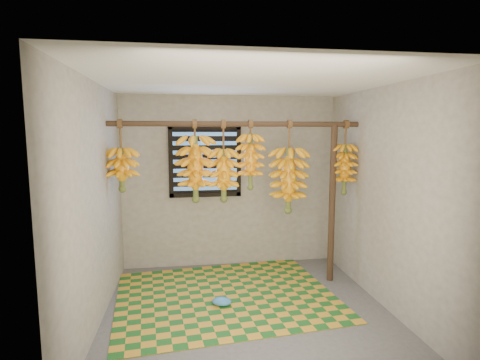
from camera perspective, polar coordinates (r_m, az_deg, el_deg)
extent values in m
cube|color=#4C4C4C|center=(4.23, 1.18, -19.51)|extent=(3.00, 3.00, 0.01)
cube|color=silver|center=(3.81, 1.28, 14.86)|extent=(3.00, 3.00, 0.01)
cube|color=slate|center=(5.31, -1.53, -0.30)|extent=(3.00, 0.01, 2.40)
cube|color=slate|center=(3.88, -21.27, -3.64)|extent=(0.01, 3.00, 2.40)
cube|color=slate|center=(4.35, 21.16, -2.50)|extent=(0.01, 3.00, 2.40)
cube|color=black|center=(5.22, -5.33, 2.85)|extent=(1.00, 0.04, 1.00)
cylinder|color=#3F291D|center=(4.47, -0.29, 8.54)|extent=(3.00, 0.06, 0.06)
cylinder|color=#3F291D|center=(4.87, 13.85, -3.59)|extent=(0.08, 0.08, 2.00)
cube|color=#19571E|center=(4.58, -2.15, -17.18)|extent=(2.66, 2.22, 0.01)
ellipsoid|color=#337DC1|center=(4.33, -2.80, -18.00)|extent=(0.25, 0.21, 0.09)
cylinder|color=brown|center=(4.48, -17.76, 6.44)|extent=(0.02, 0.02, 0.33)
cylinder|color=#4C5923|center=(4.50, -17.58, 1.81)|extent=(0.06, 0.06, 0.45)
cylinder|color=brown|center=(4.42, -6.91, 7.60)|extent=(0.02, 0.02, 0.20)
cylinder|color=#4C5923|center=(4.44, -6.82, 1.98)|extent=(0.07, 0.07, 0.73)
cylinder|color=brown|center=(4.45, -2.54, 6.64)|extent=(0.02, 0.02, 0.36)
cylinder|color=#4C5923|center=(4.47, -2.50, 1.02)|extent=(0.06, 0.06, 0.58)
cylinder|color=brown|center=(4.49, 1.60, 7.79)|extent=(0.02, 0.02, 0.18)
cylinder|color=#4C5923|center=(4.50, 1.59, 3.08)|extent=(0.06, 0.06, 0.62)
cylinder|color=brown|center=(4.60, 7.52, 6.63)|extent=(0.02, 0.02, 0.35)
cylinder|color=#4C5923|center=(4.64, 7.41, 0.18)|extent=(0.07, 0.07, 0.75)
cylinder|color=brown|center=(4.85, 15.82, 6.76)|extent=(0.02, 0.02, 0.30)
cylinder|color=#4C5923|center=(4.87, 15.65, 1.86)|extent=(0.05, 0.05, 0.59)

